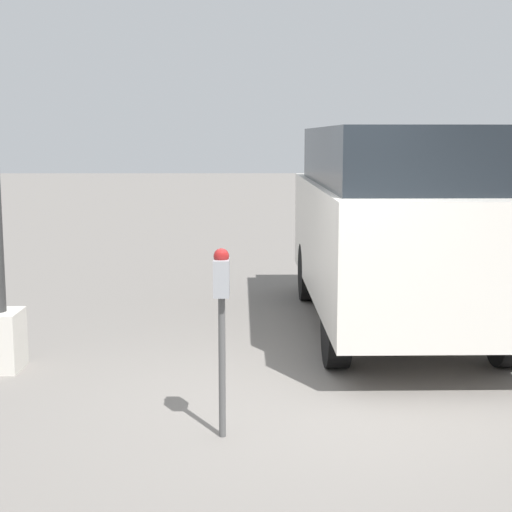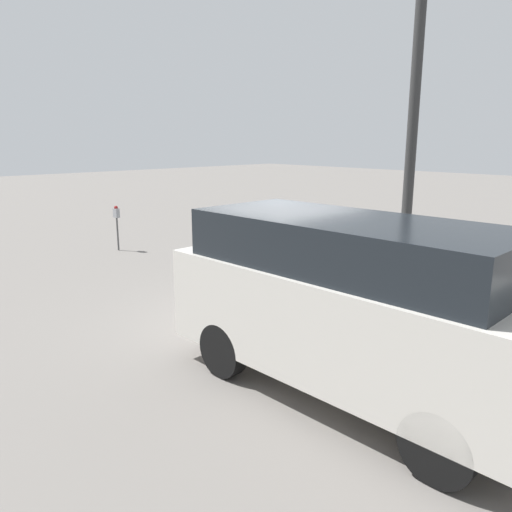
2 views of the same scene
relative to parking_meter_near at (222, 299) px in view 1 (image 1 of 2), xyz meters
name	(u,v)px [view 1 (image 1 of 2)]	position (x,y,z in m)	size (l,w,h in m)	color
ground_plane	(274,405)	(0.66, -0.39, -1.01)	(80.00, 80.00, 0.00)	slate
parking_meter_near	(222,299)	(0.00, 0.00, 0.00)	(0.20, 0.11, 1.37)	#4C4C4C
parked_van	(393,221)	(3.22, -1.77, 0.21)	(4.94, 1.88, 2.24)	beige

